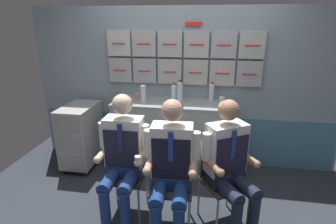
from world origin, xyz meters
TOP-DOWN VIEW (x-y plane):
  - ground at (0.00, 0.00)m, footprint 4.80×4.80m
  - galley_bulkhead at (-0.00, 1.37)m, footprint 4.20×0.14m
  - galley_counter at (-0.10, 1.09)m, footprint 1.56×0.53m
  - service_trolley at (-1.37, 0.96)m, footprint 0.40×0.65m
  - folding_chair_left at (-0.45, 0.20)m, footprint 0.40×0.41m
  - crew_member_left at (-0.45, 0.04)m, footprint 0.52×0.63m
  - folding_chair_right at (0.05, 0.08)m, footprint 0.42×0.42m
  - crew_member_right at (0.06, -0.08)m, footprint 0.52×0.65m
  - folding_chair_by_counter at (0.51, 0.21)m, footprint 0.55×0.55m
  - crew_member_by_counter at (0.59, 0.07)m, footprint 0.61×0.70m
  - sparkling_bottle_green at (-0.02, 1.12)m, footprint 0.07×0.07m
  - water_bottle_short at (-0.10, 1.15)m, footprint 0.08×0.08m
  - water_bottle_blue_cap at (0.39, 1.26)m, footprint 0.07×0.07m
  - water_bottle_clear at (-0.48, 1.02)m, footprint 0.07×0.07m
  - paper_cup_tan at (-0.61, 1.20)m, footprint 0.06×0.06m
  - paper_cup_blue at (0.53, 1.22)m, footprint 0.07×0.07m

SIDE VIEW (x-z plane):
  - ground at x=0.00m, z-range -0.04..0.00m
  - service_trolley at x=-1.37m, z-range 0.03..0.92m
  - galley_counter at x=-0.10m, z-range 0.00..0.97m
  - folding_chair_left at x=-0.45m, z-range 0.10..0.97m
  - folding_chair_right at x=0.05m, z-range 0.10..0.97m
  - folding_chair_by_counter at x=0.51m, z-range 0.10..0.97m
  - crew_member_by_counter at x=0.59m, z-range 0.07..1.38m
  - crew_member_left at x=-0.45m, z-range 0.08..1.39m
  - crew_member_right at x=0.06m, z-range 0.08..1.40m
  - paper_cup_blue at x=0.53m, z-range 0.97..1.03m
  - paper_cup_tan at x=-0.61m, z-range 0.97..1.04m
  - water_bottle_blue_cap at x=0.39m, z-range 0.96..1.20m
  - water_bottle_short at x=-0.10m, z-range 0.96..1.20m
  - galley_bulkhead at x=0.00m, z-range 0.01..2.16m
  - water_bottle_clear at x=-0.48m, z-range 0.96..1.22m
  - sparkling_bottle_green at x=-0.02m, z-range 0.96..1.25m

